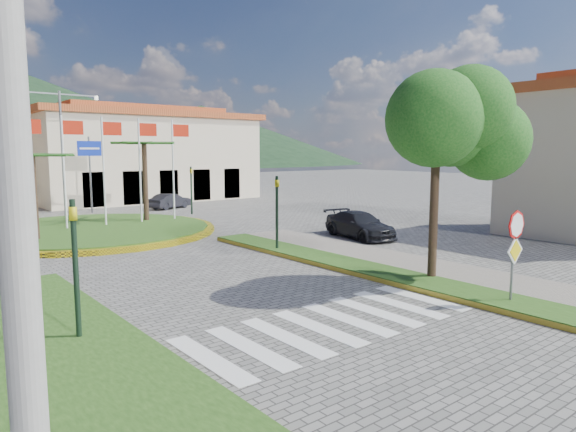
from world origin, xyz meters
TOP-DOWN VIEW (x-y plane):
  - ground at (0.00, 0.00)m, footprint 160.00×160.00m
  - sidewalk_right at (6.00, 2.00)m, footprint 4.00×28.00m
  - verge_right at (4.80, 2.00)m, footprint 1.60×28.00m
  - median_left at (-6.50, 6.00)m, footprint 5.00×14.00m
  - crosswalk at (0.00, 4.00)m, footprint 8.00×3.00m
  - roundabout_island at (0.00, 22.00)m, footprint 12.70×12.70m
  - stop_sign at (4.90, 1.96)m, footprint 0.80×0.11m
  - deciduous_tree at (5.50, 5.00)m, footprint 3.60×3.60m
  - utility_pole at (-7.50, 0.00)m, footprint 0.32×0.32m
  - traffic_light_left at (-5.20, 6.50)m, footprint 0.15×0.18m
  - traffic_light_right at (4.50, 12.00)m, footprint 0.15×0.18m
  - traffic_light_far at (8.00, 26.00)m, footprint 0.18×0.15m
  - direction_sign_west at (-2.00, 30.97)m, footprint 1.60×0.14m
  - direction_sign_east at (3.00, 30.97)m, footprint 1.60×0.14m
  - street_lamp_centre at (1.00, 30.00)m, footprint 4.80×0.16m
  - building_right at (10.00, 38.00)m, footprint 19.08×9.54m
  - hill_far_east at (70.00, 135.00)m, footprint 120.00×120.00m
  - car_dark_b at (8.37, 30.00)m, footprint 3.59×2.34m
  - car_side_right at (9.91, 12.39)m, footprint 2.53×4.59m

SIDE VIEW (x-z plane):
  - ground at x=0.00m, z-range 0.00..0.00m
  - crosswalk at x=0.00m, z-range 0.00..0.01m
  - sidewalk_right at x=6.00m, z-range 0.00..0.15m
  - verge_right at x=4.80m, z-range 0.00..0.18m
  - median_left at x=-6.50m, z-range 0.00..0.18m
  - roundabout_island at x=0.00m, z-range -2.83..3.17m
  - car_dark_b at x=8.37m, z-range 0.00..1.12m
  - car_side_right at x=9.91m, z-range 0.00..1.26m
  - stop_sign at x=4.90m, z-range 0.47..3.12m
  - traffic_light_left at x=-5.20m, z-range 0.34..3.54m
  - traffic_light_right at x=4.50m, z-range 0.34..3.54m
  - traffic_light_far at x=8.00m, z-range 0.34..3.54m
  - direction_sign_west at x=-2.00m, z-range 0.93..6.13m
  - direction_sign_east at x=3.00m, z-range 0.93..6.13m
  - building_right at x=10.00m, z-range -0.12..7.93m
  - street_lamp_centre at x=1.00m, z-range 0.50..8.50m
  - utility_pole at x=-7.50m, z-range 0.00..9.00m
  - deciduous_tree at x=5.50m, z-range 1.78..8.58m
  - hill_far_east at x=70.00m, z-range 0.00..18.00m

